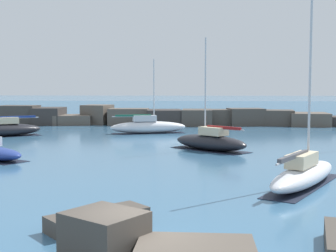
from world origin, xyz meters
The scene contains 7 objects.
open_sea_beyond centered at (0.00, 108.38, 0.00)m, with size 400.00×116.00×0.01m.
breakwater_jetty centered at (2.03, 48.44, 1.00)m, with size 69.57×6.47×2.59m.
foreground_rocks centered at (2.59, -0.12, 0.41)m, with size 12.87×6.91×1.33m.
sailboat_moored_0 centered at (6.66, 10.31, 0.63)m, with size 5.42×8.05×9.86m.
sailboat_moored_1 centered at (2.13, 23.48, 0.69)m, with size 6.71×6.27×8.78m.
sailboat_moored_4 centered at (-4.47, 36.63, 0.74)m, with size 8.37×4.27×7.93m.
sailboat_moored_5 centered at (-18.62, 32.21, 0.72)m, with size 7.61×6.29×7.73m.
Camera 1 is at (1.89, -13.01, 4.82)m, focal length 50.00 mm.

